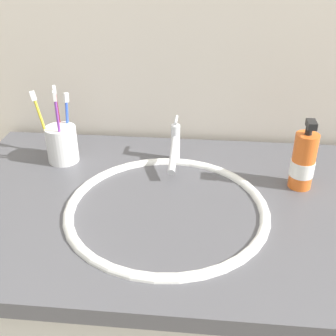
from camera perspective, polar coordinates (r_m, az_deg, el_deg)
tiled_wall_back at (r=1.20m, az=2.81°, el=18.15°), size 2.29×0.04×2.40m
vanity_counter at (r=1.28m, az=0.97°, el=-21.26°), size 1.09×0.67×0.89m
sink_basin at (r=0.96m, az=-0.17°, el=-7.22°), size 0.46×0.46×0.10m
faucet at (r=1.10m, az=0.92°, el=2.97°), size 0.02×0.17×0.11m
toothbrush_cup at (r=1.15m, az=-14.22°, el=3.15°), size 0.08×0.08×0.10m
toothbrush_blue at (r=1.15m, az=-13.56°, el=6.31°), size 0.02×0.02×0.17m
toothbrush_red at (r=1.16m, az=-14.69°, el=6.74°), size 0.03×0.06×0.19m
toothbrush_purple at (r=1.10m, az=-14.70°, el=5.85°), size 0.02×0.04×0.21m
toothbrush_yellow at (r=1.13m, az=-16.74°, el=5.95°), size 0.04×0.02×0.20m
soap_dispenser at (r=1.04m, az=17.93°, el=0.82°), size 0.06×0.06×0.18m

